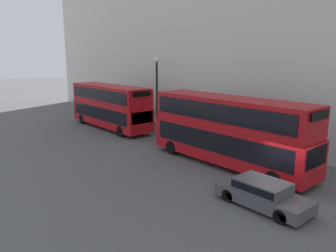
{
  "coord_description": "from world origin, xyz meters",
  "views": [
    {
      "loc": [
        -14.2,
        -8.08,
        6.81
      ],
      "look_at": [
        0.48,
        9.21,
        1.97
      ],
      "focal_mm": 35.0,
      "sensor_mm": 36.0,
      "label": 1
    }
  ],
  "objects_px": {
    "bus_leading": "(228,128)",
    "bus_second_in_queue": "(110,105)",
    "car_dark_sedan": "(263,193)",
    "pedestrian": "(235,140)"
  },
  "relations": [
    {
      "from": "bus_leading",
      "to": "bus_second_in_queue",
      "type": "xyz_separation_m",
      "value": [
        0.0,
        14.42,
        -0.12
      ]
    },
    {
      "from": "pedestrian",
      "to": "car_dark_sedan",
      "type": "bearing_deg",
      "value": -133.84
    },
    {
      "from": "car_dark_sedan",
      "to": "pedestrian",
      "type": "distance_m",
      "value": 9.08
    },
    {
      "from": "bus_second_in_queue",
      "to": "pedestrian",
      "type": "xyz_separation_m",
      "value": [
        2.89,
        -12.76,
        -1.44
      ]
    },
    {
      "from": "car_dark_sedan",
      "to": "bus_second_in_queue",
      "type": "bearing_deg",
      "value": 80.01
    },
    {
      "from": "bus_leading",
      "to": "bus_second_in_queue",
      "type": "height_order",
      "value": "bus_leading"
    },
    {
      "from": "car_dark_sedan",
      "to": "pedestrian",
      "type": "height_order",
      "value": "pedestrian"
    },
    {
      "from": "bus_leading",
      "to": "bus_second_in_queue",
      "type": "bearing_deg",
      "value": 90.0
    },
    {
      "from": "bus_second_in_queue",
      "to": "car_dark_sedan",
      "type": "distance_m",
      "value": 19.67
    },
    {
      "from": "bus_second_in_queue",
      "to": "bus_leading",
      "type": "bearing_deg",
      "value": -90.0
    }
  ]
}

